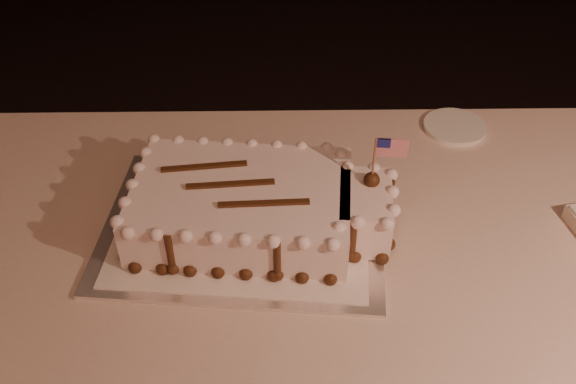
{
  "coord_description": "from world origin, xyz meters",
  "views": [
    {
      "loc": [
        -0.18,
        -0.21,
        1.55
      ],
      "look_at": [
        -0.17,
        0.62,
        0.83
      ],
      "focal_mm": 40.0,
      "sensor_mm": 36.0,
      "label": 1
    }
  ],
  "objects_px": {
    "cake_board": "(243,226)",
    "sheet_cake": "(257,206)",
    "side_plate": "(455,127)",
    "banquet_table": "(365,359)"
  },
  "relations": [
    {
      "from": "cake_board",
      "to": "sheet_cake",
      "type": "xyz_separation_m",
      "value": [
        0.03,
        -0.0,
        0.05
      ]
    },
    {
      "from": "banquet_table",
      "to": "sheet_cake",
      "type": "relative_size",
      "value": 4.99
    },
    {
      "from": "sheet_cake",
      "to": "banquet_table",
      "type": "bearing_deg",
      "value": -4.5
    },
    {
      "from": "sheet_cake",
      "to": "cake_board",
      "type": "bearing_deg",
      "value": 174.95
    },
    {
      "from": "banquet_table",
      "to": "cake_board",
      "type": "bearing_deg",
      "value": 175.44
    },
    {
      "from": "side_plate",
      "to": "banquet_table",
      "type": "bearing_deg",
      "value": -121.59
    },
    {
      "from": "cake_board",
      "to": "side_plate",
      "type": "bearing_deg",
      "value": 39.75
    },
    {
      "from": "cake_board",
      "to": "sheet_cake",
      "type": "relative_size",
      "value": 1.03
    },
    {
      "from": "sheet_cake",
      "to": "side_plate",
      "type": "relative_size",
      "value": 3.58
    },
    {
      "from": "cake_board",
      "to": "sheet_cake",
      "type": "distance_m",
      "value": 0.06
    }
  ]
}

